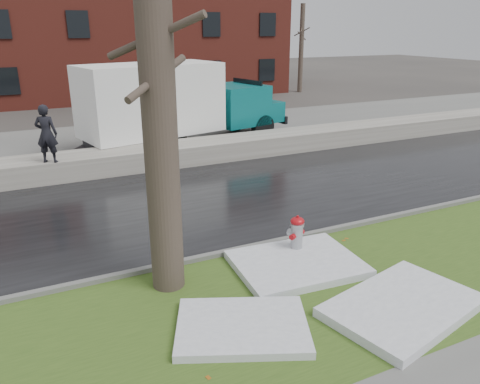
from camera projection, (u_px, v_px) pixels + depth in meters
name	position (u px, v px, depth m)	size (l,w,h in m)	color
ground	(268.00, 270.00, 9.92)	(120.00, 120.00, 0.00)	#47423D
verge	(300.00, 299.00, 8.86)	(60.00, 4.50, 0.04)	#324B19
road	(195.00, 202.00, 13.75)	(60.00, 7.00, 0.03)	black
parking_lot	(129.00, 141.00, 20.97)	(60.00, 9.00, 0.03)	slate
curb	(247.00, 248.00, 10.75)	(60.00, 0.15, 0.14)	slate
snowbank	(155.00, 156.00, 17.20)	(60.00, 1.60, 0.75)	#A5A197
brick_building	(98.00, 25.00, 34.57)	(26.00, 12.00, 10.00)	maroon
bg_tree_right	(301.00, 48.00, 35.71)	(1.40, 1.62, 6.50)	brown
fire_hydrant	(297.00, 234.00, 10.41)	(0.46, 0.44, 0.93)	#9B9DA3
tree	(157.00, 83.00, 8.00)	(1.39, 1.64, 7.83)	brown
box_truck	(176.00, 104.00, 19.38)	(10.69, 4.31, 3.53)	black
worker	(46.00, 134.00, 14.79)	(0.68, 0.45, 1.86)	black
snow_patch_near	(297.00, 264.00, 9.96)	(2.60, 2.00, 0.16)	silver
snow_patch_far	(242.00, 327.00, 7.89)	(2.20, 1.60, 0.14)	silver
snow_patch_side	(403.00, 306.00, 8.43)	(2.80, 1.80, 0.18)	silver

